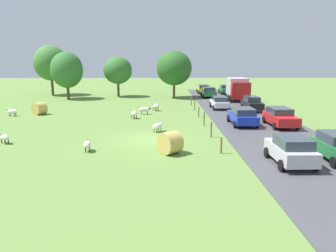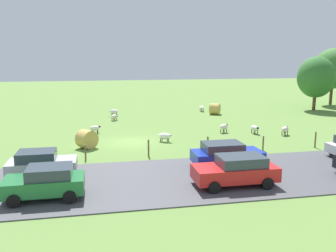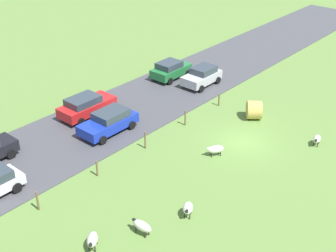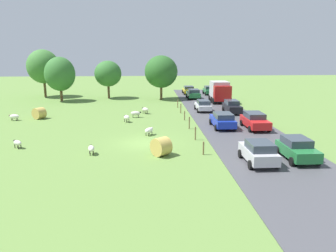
# 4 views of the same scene
# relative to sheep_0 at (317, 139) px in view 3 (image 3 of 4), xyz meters

# --- Properties ---
(ground_plane) EXTENTS (160.00, 160.00, 0.00)m
(ground_plane) POSITION_rel_sheep_0_xyz_m (4.08, 3.03, -0.49)
(ground_plane) COLOR olive
(road_strip) EXTENTS (8.00, 80.00, 0.06)m
(road_strip) POSITION_rel_sheep_0_xyz_m (13.97, 3.03, -0.46)
(road_strip) COLOR #47474C
(road_strip) RESTS_ON ground_plane
(sheep_0) EXTENTS (0.67, 1.07, 0.73)m
(sheep_0) POSITION_rel_sheep_0_xyz_m (0.00, 0.00, 0.00)
(sheep_0) COLOR silver
(sheep_0) RESTS_ON ground_plane
(sheep_1) EXTENTS (1.31, 0.56, 0.78)m
(sheep_1) POSITION_rel_sheep_0_xyz_m (3.03, 14.61, 0.03)
(sheep_1) COLOR silver
(sheep_1) RESTS_ON ground_plane
(sheep_2) EXTENTS (1.07, 1.22, 0.76)m
(sheep_2) POSITION_rel_sheep_0_xyz_m (4.61, 5.78, 0.00)
(sheep_2) COLOR white
(sheep_2) RESTS_ON ground_plane
(sheep_6) EXTENTS (0.93, 1.06, 0.84)m
(sheep_6) POSITION_rel_sheep_0_xyz_m (2.08, 11.92, 0.07)
(sheep_6) COLOR silver
(sheep_6) RESTS_ON ground_plane
(sheep_7) EXTENTS (1.10, 1.15, 0.83)m
(sheep_7) POSITION_rel_sheep_0_xyz_m (4.19, 17.03, 0.06)
(sheep_7) COLOR beige
(sheep_7) RESTS_ON ground_plane
(hay_bale_0) EXTENTS (1.78, 1.83, 1.46)m
(hay_bale_0) POSITION_rel_sheep_0_xyz_m (5.51, -0.60, 0.24)
(hay_bale_0) COLOR tan
(hay_bale_0) RESTS_ON ground_plane
(fence_post_0) EXTENTS (0.12, 0.12, 1.07)m
(fence_post_0) POSITION_rel_sheep_0_xyz_m (8.85, -0.63, 0.05)
(fence_post_0) COLOR brown
(fence_post_0) RESTS_ON ground_plane
(fence_post_1) EXTENTS (0.12, 0.12, 1.25)m
(fence_post_1) POSITION_rel_sheep_0_xyz_m (8.85, 3.79, 0.13)
(fence_post_1) COLOR brown
(fence_post_1) RESTS_ON ground_plane
(fence_post_2) EXTENTS (0.12, 0.12, 1.29)m
(fence_post_2) POSITION_rel_sheep_0_xyz_m (8.85, 8.21, 0.15)
(fence_post_2) COLOR brown
(fence_post_2) RESTS_ON ground_plane
(fence_post_3) EXTENTS (0.12, 0.12, 1.13)m
(fence_post_3) POSITION_rel_sheep_0_xyz_m (8.85, 12.62, 0.07)
(fence_post_3) COLOR brown
(fence_post_3) RESTS_ON ground_plane
(fence_post_4) EXTENTS (0.12, 0.12, 1.26)m
(fence_post_4) POSITION_rel_sheep_0_xyz_m (8.85, 17.04, 0.14)
(fence_post_4) COLOR brown
(fence_post_4) RESTS_ON ground_plane
(car_0) EXTENTS (2.13, 3.93, 1.64)m
(car_0) POSITION_rel_sheep_0_xyz_m (15.61, -2.39, 0.42)
(car_0) COLOR #237238
(car_0) RESTS_ON road_strip
(car_5) EXTENTS (2.10, 3.87, 1.66)m
(car_5) POSITION_rel_sheep_0_xyz_m (12.45, -3.04, 0.43)
(car_5) COLOR #B7B7BC
(car_5) RESTS_ON road_strip
(car_7) EXTENTS (2.21, 4.47, 1.61)m
(car_7) POSITION_rel_sheep_0_xyz_m (12.42, 8.31, 0.41)
(car_7) COLOR #1933B2
(car_7) RESTS_ON road_strip
(car_8) EXTENTS (2.19, 4.59, 1.65)m
(car_8) POSITION_rel_sheep_0_xyz_m (15.69, 7.70, 0.43)
(car_8) COLOR red
(car_8) RESTS_ON road_strip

